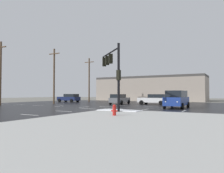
{
  "coord_description": "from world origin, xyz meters",
  "views": [
    {
      "loc": [
        14.36,
        -22.17,
        1.75
      ],
      "look_at": [
        -0.75,
        4.87,
        2.69
      ],
      "focal_mm": 35.35,
      "sensor_mm": 36.0,
      "label": 1
    }
  ],
  "objects_px": {
    "sedan_grey": "(119,99)",
    "utility_pole_distant": "(89,79)",
    "fire_hydrant": "(114,110)",
    "utility_pole_mid": "(1,72)",
    "sedan_navy": "(69,98)",
    "utility_pole_far": "(54,75)",
    "traffic_signal_mast": "(113,66)",
    "sedan_white": "(154,99)",
    "suv_blue": "(177,99)"
  },
  "relations": [
    {
      "from": "utility_pole_mid",
      "to": "utility_pole_far",
      "type": "relative_size",
      "value": 1.0
    },
    {
      "from": "suv_blue",
      "to": "sedan_navy",
      "type": "height_order",
      "value": "suv_blue"
    },
    {
      "from": "fire_hydrant",
      "to": "sedan_grey",
      "type": "bearing_deg",
      "value": 116.1
    },
    {
      "from": "fire_hydrant",
      "to": "utility_pole_distant",
      "type": "height_order",
      "value": "utility_pole_distant"
    },
    {
      "from": "sedan_white",
      "to": "utility_pole_mid",
      "type": "height_order",
      "value": "utility_pole_mid"
    },
    {
      "from": "sedan_navy",
      "to": "utility_pole_mid",
      "type": "relative_size",
      "value": 0.5
    },
    {
      "from": "sedan_white",
      "to": "utility_pole_distant",
      "type": "relative_size",
      "value": 0.52
    },
    {
      "from": "utility_pole_mid",
      "to": "sedan_navy",
      "type": "bearing_deg",
      "value": 86.73
    },
    {
      "from": "suv_blue",
      "to": "utility_pole_mid",
      "type": "distance_m",
      "value": 24.19
    },
    {
      "from": "utility_pole_distant",
      "to": "traffic_signal_mast",
      "type": "bearing_deg",
      "value": -49.55
    },
    {
      "from": "utility_pole_mid",
      "to": "sedan_white",
      "type": "bearing_deg",
      "value": 35.14
    },
    {
      "from": "sedan_white",
      "to": "suv_blue",
      "type": "xyz_separation_m",
      "value": [
        4.74,
        -6.15,
        0.24
      ]
    },
    {
      "from": "traffic_signal_mast",
      "to": "sedan_white",
      "type": "relative_size",
      "value": 1.32
    },
    {
      "from": "suv_blue",
      "to": "utility_pole_far",
      "type": "relative_size",
      "value": 0.54
    },
    {
      "from": "sedan_grey",
      "to": "utility_pole_distant",
      "type": "relative_size",
      "value": 0.52
    },
    {
      "from": "suv_blue",
      "to": "sedan_navy",
      "type": "distance_m",
      "value": 23.32
    },
    {
      "from": "suv_blue",
      "to": "utility_pole_distant",
      "type": "xyz_separation_m",
      "value": [
        -19.93,
        10.68,
        3.56
      ]
    },
    {
      "from": "suv_blue",
      "to": "utility_pole_far",
      "type": "distance_m",
      "value": 20.36
    },
    {
      "from": "sedan_white",
      "to": "utility_pole_far",
      "type": "distance_m",
      "value": 16.64
    },
    {
      "from": "traffic_signal_mast",
      "to": "sedan_navy",
      "type": "relative_size",
      "value": 1.32
    },
    {
      "from": "sedan_navy",
      "to": "utility_pole_far",
      "type": "bearing_deg",
      "value": 109.65
    },
    {
      "from": "suv_blue",
      "to": "sedan_grey",
      "type": "distance_m",
      "value": 10.73
    },
    {
      "from": "traffic_signal_mast",
      "to": "utility_pole_mid",
      "type": "bearing_deg",
      "value": 40.4
    },
    {
      "from": "utility_pole_mid",
      "to": "utility_pole_far",
      "type": "bearing_deg",
      "value": 68.53
    },
    {
      "from": "fire_hydrant",
      "to": "sedan_white",
      "type": "relative_size",
      "value": 0.17
    },
    {
      "from": "utility_pole_far",
      "to": "utility_pole_distant",
      "type": "xyz_separation_m",
      "value": [
        0.09,
        9.86,
        -0.1
      ]
    },
    {
      "from": "utility_pole_mid",
      "to": "utility_pole_distant",
      "type": "xyz_separation_m",
      "value": [
        3.03,
        17.36,
        -0.1
      ]
    },
    {
      "from": "sedan_white",
      "to": "utility_pole_mid",
      "type": "relative_size",
      "value": 0.51
    },
    {
      "from": "sedan_white",
      "to": "suv_blue",
      "type": "distance_m",
      "value": 7.77
    },
    {
      "from": "fire_hydrant",
      "to": "suv_blue",
      "type": "bearing_deg",
      "value": 81.95
    },
    {
      "from": "sedan_navy",
      "to": "utility_pole_mid",
      "type": "distance_m",
      "value": 14.46
    },
    {
      "from": "utility_pole_far",
      "to": "fire_hydrant",
      "type": "bearing_deg",
      "value": -35.11
    },
    {
      "from": "sedan_navy",
      "to": "utility_pole_mid",
      "type": "bearing_deg",
      "value": 87.77
    },
    {
      "from": "sedan_grey",
      "to": "utility_pole_distant",
      "type": "bearing_deg",
      "value": 53.5
    },
    {
      "from": "sedan_navy",
      "to": "utility_pole_far",
      "type": "relative_size",
      "value": 0.5
    },
    {
      "from": "traffic_signal_mast",
      "to": "fire_hydrant",
      "type": "xyz_separation_m",
      "value": [
        2.56,
        -4.36,
        -3.78
      ]
    },
    {
      "from": "suv_blue",
      "to": "utility_pole_mid",
      "type": "relative_size",
      "value": 0.54
    },
    {
      "from": "utility_pole_distant",
      "to": "sedan_white",
      "type": "bearing_deg",
      "value": -16.59
    },
    {
      "from": "utility_pole_mid",
      "to": "utility_pole_distant",
      "type": "distance_m",
      "value": 17.62
    },
    {
      "from": "sedan_grey",
      "to": "utility_pole_mid",
      "type": "height_order",
      "value": "utility_pole_mid"
    },
    {
      "from": "suv_blue",
      "to": "traffic_signal_mast",
      "type": "bearing_deg",
      "value": -28.53
    },
    {
      "from": "sedan_white",
      "to": "sedan_grey",
      "type": "height_order",
      "value": "same"
    },
    {
      "from": "fire_hydrant",
      "to": "sedan_navy",
      "type": "height_order",
      "value": "sedan_navy"
    },
    {
      "from": "suv_blue",
      "to": "sedan_grey",
      "type": "relative_size",
      "value": 1.04
    },
    {
      "from": "sedan_navy",
      "to": "utility_pole_mid",
      "type": "height_order",
      "value": "utility_pole_mid"
    },
    {
      "from": "traffic_signal_mast",
      "to": "utility_pole_mid",
      "type": "height_order",
      "value": "utility_pole_mid"
    },
    {
      "from": "traffic_signal_mast",
      "to": "sedan_grey",
      "type": "bearing_deg",
      "value": -22.03
    },
    {
      "from": "sedan_navy",
      "to": "utility_pole_far",
      "type": "distance_m",
      "value": 7.8
    },
    {
      "from": "utility_pole_mid",
      "to": "suv_blue",
      "type": "bearing_deg",
      "value": 16.21
    },
    {
      "from": "utility_pole_mid",
      "to": "utility_pole_distant",
      "type": "height_order",
      "value": "utility_pole_mid"
    }
  ]
}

